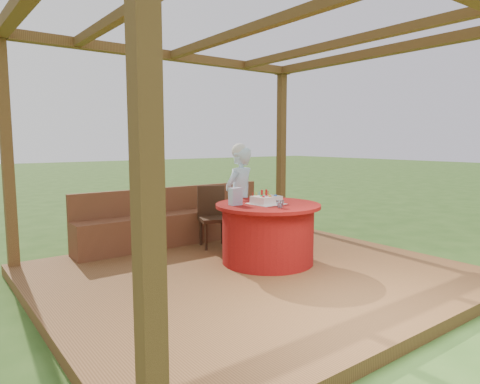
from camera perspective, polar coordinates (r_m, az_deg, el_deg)
name	(u,v)px	position (r m, az deg, el deg)	size (l,w,h in m)	color
ground	(253,281)	(4.97, 1.77, -11.81)	(60.00, 60.00, 0.00)	#2D4F1A
deck	(253,276)	(4.95, 1.77, -11.15)	(4.50, 4.00, 0.12)	brown
pergola	(254,64)	(4.78, 1.88, 16.70)	(4.50, 4.00, 2.72)	brown
bench	(179,225)	(6.26, -8.13, -4.32)	(3.00, 0.42, 0.80)	brown
table	(268,233)	(5.20, 3.72, -5.44)	(1.26, 1.26, 0.72)	#9C1711
chair	(213,214)	(6.00, -3.63, -2.91)	(0.50, 0.50, 0.84)	#351E11
elderly_woman	(239,197)	(5.77, -0.07, -0.62)	(0.58, 0.46, 1.44)	#A9DDFB
birthday_cake	(266,200)	(5.12, 3.52, -1.05)	(0.38, 0.38, 0.17)	white
gift_bag	(235,196)	(5.01, -0.62, -0.60)	(0.14, 0.09, 0.20)	#D88BC3
drinking_glass	(280,204)	(4.83, 5.36, -1.63)	(0.09, 0.09, 0.09)	white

